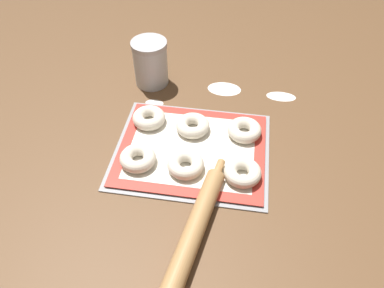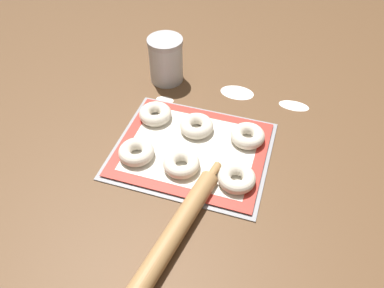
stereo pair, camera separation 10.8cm
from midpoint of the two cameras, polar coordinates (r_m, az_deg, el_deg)
The scene contains 14 objects.
ground_plane at distance 1.07m, azimuth 2.23°, elevation -0.40°, with size 2.80×2.80×0.00m, color brown.
baking_tray at distance 1.06m, azimuth 2.93°, elevation -1.07°, with size 0.43×0.36×0.01m.
baking_mat at distance 1.05m, azimuth 2.94°, elevation -0.87°, with size 0.41×0.33×0.00m.
bagel_front_left at distance 1.02m, azimuth -5.50°, elevation -1.40°, with size 0.10×0.10×0.03m.
bagel_front_center at distance 0.99m, azimuth 1.52°, elevation -3.18°, with size 0.10×0.10×0.03m.
bagel_front_right at distance 0.97m, azimuth 10.02°, elevation -5.32°, with size 0.10×0.10×0.03m.
bagel_back_left at distance 1.13m, azimuth -2.90°, elevation 4.48°, with size 0.10×0.10×0.03m.
bagel_back_center at distance 1.09m, azimuth 3.54°, elevation 2.62°, with size 0.10×0.10×0.03m.
bagel_back_right at distance 1.08m, azimuth 11.32°, elevation 1.08°, with size 0.10×0.10×0.03m.
flour_canister at distance 1.27m, azimuth -1.50°, elevation 12.59°, with size 0.12×0.12×0.15m.
rolling_pin at distance 0.87m, azimuth 1.02°, elevation -13.55°, with size 0.11×0.46×0.05m.
flour_patch_near at distance 1.27m, azimuth 9.35°, elevation 7.67°, with size 0.11×0.07×0.00m.
flour_patch_far at distance 1.22m, azimuth -1.62°, elevation 6.67°, with size 0.06×0.03×0.00m.
flour_patch_side at distance 1.26m, azimuth 17.69°, elevation 5.50°, with size 0.10×0.05×0.00m.
Camera 2 is at (0.23, -0.70, 0.78)m, focal length 35.00 mm.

